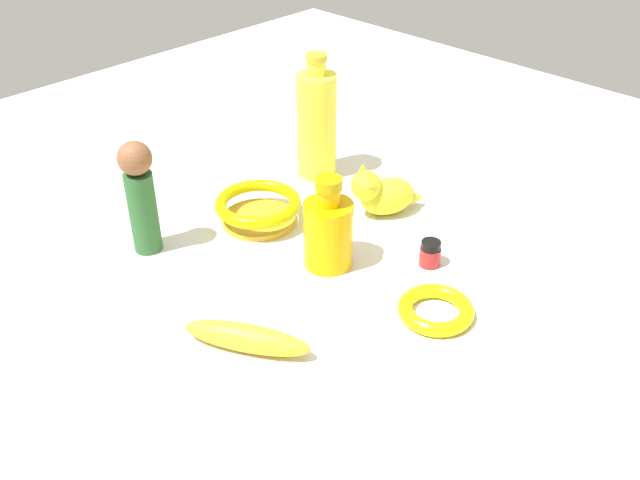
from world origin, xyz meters
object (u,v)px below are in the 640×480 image
object	(u,v)px
person_figure_adult	(140,194)
nail_polish_jar	(430,253)
bottle_tall	(317,123)
bowl	(258,208)
cat_figurine	(382,193)
banana	(247,338)
bangle	(436,310)
bottle_short	(328,231)

from	to	relation	value
person_figure_adult	nail_polish_jar	world-z (taller)	person_figure_adult
person_figure_adult	bottle_tall	bearing A→B (deg)	177.54
bowl	cat_figurine	world-z (taller)	cat_figurine
person_figure_adult	banana	size ratio (longest dim) A/B	1.07
banana	nail_polish_jar	bearing A→B (deg)	-128.50
bottle_tall	bangle	world-z (taller)	bottle_tall
bowl	cat_figurine	bearing A→B (deg)	141.48
bottle_short	bottle_tall	world-z (taller)	bottle_tall
person_figure_adult	nail_polish_jar	bearing A→B (deg)	128.44
bottle_short	bottle_tall	distance (m)	0.30
bottle_short	bangle	world-z (taller)	bottle_short
nail_polish_jar	bowl	bearing A→B (deg)	-70.28
bottle_short	person_figure_adult	world-z (taller)	person_figure_adult
bottle_tall	nail_polish_jar	bearing A→B (deg)	74.66
bottle_short	person_figure_adult	size ratio (longest dim) A/B	0.80
bottle_short	cat_figurine	xyz separation A→B (m)	(-0.17, -0.04, -0.02)
bangle	cat_figurine	bearing A→B (deg)	-124.06
bowl	bangle	size ratio (longest dim) A/B	1.35
bottle_short	bowl	xyz separation A→B (m)	(-0.01, -0.17, -0.03)
banana	nail_polish_jar	xyz separation A→B (m)	(-0.33, 0.06, 0.00)
nail_polish_jar	bottle_tall	bearing A→B (deg)	-105.34
person_figure_adult	cat_figurine	bearing A→B (deg)	149.83
cat_figurine	person_figure_adult	distance (m)	0.41
person_figure_adult	nail_polish_jar	distance (m)	0.46
bottle_short	nail_polish_jar	xyz separation A→B (m)	(-0.11, 0.12, -0.04)
bottle_short	cat_figurine	bearing A→B (deg)	-167.94
bottle_short	cat_figurine	size ratio (longest dim) A/B	1.19
bottle_short	nail_polish_jar	world-z (taller)	bottle_short
bottle_tall	person_figure_adult	xyz separation A→B (m)	(0.38, -0.02, -0.00)
banana	person_figure_adult	bearing A→B (deg)	-37.56
bangle	bottle_tall	bearing A→B (deg)	-114.09
nail_polish_jar	banana	bearing A→B (deg)	-9.89
bottle_tall	bangle	size ratio (longest dim) A/B	2.16
bottle_tall	bangle	xyz separation A→B (m)	(0.19, 0.42, -0.09)
cat_figurine	banana	size ratio (longest dim) A/B	0.72
nail_polish_jar	bangle	distance (m)	0.13
person_figure_adult	bangle	bearing A→B (deg)	113.09
banana	nail_polish_jar	world-z (taller)	nail_polish_jar
bottle_short	bangle	bearing A→B (deg)	93.75
person_figure_adult	bottle_short	bearing A→B (deg)	126.06
cat_figurine	bottle_short	bearing A→B (deg)	12.06
cat_figurine	person_figure_adult	size ratio (longest dim) A/B	0.67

